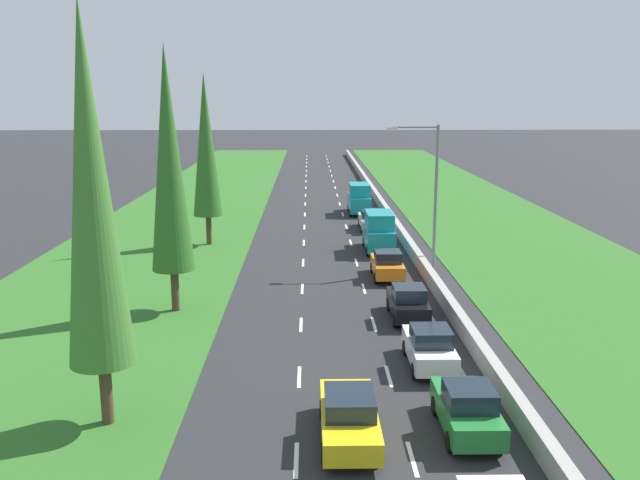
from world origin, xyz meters
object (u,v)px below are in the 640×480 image
object	(u,v)px
green_hatchback_right_lane	(467,409)
teal_van_right_lane_eighth	(359,199)
black_hatchback_right_lane	(408,302)
white_hatchback_right_lane	(430,347)
orange_hatchback_right_lane	(387,265)
street_light_mast	(431,186)
white_sedan_right_lane_seventh	(371,220)
yellow_sedan_centre_lane	(349,416)
poplar_tree_third	(206,146)
poplar_tree_nearest	(91,189)
teal_van_right_lane	(379,232)
poplar_tree_second	(169,160)

from	to	relation	value
green_hatchback_right_lane	teal_van_right_lane_eighth	distance (m)	40.83
black_hatchback_right_lane	white_hatchback_right_lane	bearing A→B (deg)	-89.95
orange_hatchback_right_lane	street_light_mast	size ratio (longest dim) A/B	0.43
white_sedan_right_lane_seventh	yellow_sedan_centre_lane	size ratio (longest dim) A/B	1.00
green_hatchback_right_lane	white_sedan_right_lane_seventh	world-z (taller)	green_hatchback_right_lane
orange_hatchback_right_lane	poplar_tree_third	bearing A→B (deg)	142.18
white_hatchback_right_lane	poplar_tree_third	distance (m)	26.46
green_hatchback_right_lane	poplar_tree_nearest	xyz separation A→B (m)	(-11.83, 0.82, 7.06)
white_sedan_right_lane_seventh	street_light_mast	world-z (taller)	street_light_mast
white_hatchback_right_lane	white_sedan_right_lane_seventh	size ratio (longest dim) A/B	0.87
poplar_tree_third	yellow_sedan_centre_lane	bearing A→B (deg)	-73.11
green_hatchback_right_lane	orange_hatchback_right_lane	distance (m)	18.63
white_hatchback_right_lane	teal_van_right_lane	size ratio (longest dim) A/B	0.80
orange_hatchback_right_lane	poplar_tree_third	xyz separation A→B (m)	(-12.02, 9.33, 6.40)
white_sedan_right_lane_seventh	poplar_tree_second	world-z (taller)	poplar_tree_second
poplar_tree_second	teal_van_right_lane_eighth	bearing A→B (deg)	67.92
white_sedan_right_lane_seventh	teal_van_right_lane_eighth	size ratio (longest dim) A/B	0.92
yellow_sedan_centre_lane	poplar_tree_second	bearing A→B (deg)	121.71
poplar_tree_third	street_light_mast	distance (m)	16.55
teal_van_right_lane_eighth	poplar_tree_second	bearing A→B (deg)	-112.08
teal_van_right_lane	poplar_tree_third	size ratio (longest dim) A/B	0.40
black_hatchback_right_lane	poplar_tree_nearest	world-z (taller)	poplar_tree_nearest
green_hatchback_right_lane	yellow_sedan_centre_lane	bearing A→B (deg)	-174.44
white_sedan_right_lane_seventh	poplar_tree_third	size ratio (longest dim) A/B	0.36
white_sedan_right_lane_seventh	poplar_tree_nearest	bearing A→B (deg)	-109.87
white_sedan_right_lane_seventh	teal_van_right_lane	bearing A→B (deg)	-91.13
green_hatchback_right_lane	poplar_tree_third	world-z (taller)	poplar_tree_third
poplar_tree_third	street_light_mast	bearing A→B (deg)	-24.93
green_hatchback_right_lane	orange_hatchback_right_lane	bearing A→B (deg)	91.31
black_hatchback_right_lane	teal_van_right_lane_eighth	xyz separation A→B (m)	(-0.20, 29.59, 0.56)
orange_hatchback_right_lane	poplar_tree_third	world-z (taller)	poplar_tree_third
white_hatchback_right_lane	orange_hatchback_right_lane	xyz separation A→B (m)	(-0.17, 13.26, 0.00)
poplar_tree_third	white_sedan_right_lane_seventh	bearing A→B (deg)	23.64
poplar_tree_nearest	poplar_tree_third	world-z (taller)	poplar_tree_nearest
black_hatchback_right_lane	poplar_tree_third	size ratio (longest dim) A/B	0.32
teal_van_right_lane	poplar_tree_second	distance (m)	18.58
black_hatchback_right_lane	white_sedan_right_lane_seventh	xyz separation A→B (m)	(0.20, 22.15, -0.02)
white_hatchback_right_lane	yellow_sedan_centre_lane	world-z (taller)	white_hatchback_right_lane
yellow_sedan_centre_lane	poplar_tree_nearest	xyz separation A→B (m)	(-7.99, 1.20, 7.08)
black_hatchback_right_lane	teal_van_right_lane	xyz separation A→B (m)	(0.05, 14.45, 0.56)
white_sedan_right_lane_seventh	poplar_tree_second	bearing A→B (deg)	-119.71
white_hatchback_right_lane	orange_hatchback_right_lane	size ratio (longest dim) A/B	1.00
white_hatchback_right_lane	black_hatchback_right_lane	distance (m)	5.87
black_hatchback_right_lane	street_light_mast	world-z (taller)	street_light_mast
teal_van_right_lane_eighth	white_hatchback_right_lane	bearing A→B (deg)	-89.67
white_hatchback_right_lane	yellow_sedan_centre_lane	xyz separation A→B (m)	(-3.58, -5.74, -0.02)
poplar_tree_third	white_hatchback_right_lane	bearing A→B (deg)	-61.66
green_hatchback_right_lane	teal_van_right_lane	xyz separation A→B (m)	(-0.21, 25.68, 0.56)
poplar_tree_second	white_hatchback_right_lane	bearing A→B (deg)	-32.07
orange_hatchback_right_lane	yellow_sedan_centre_lane	bearing A→B (deg)	-100.19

